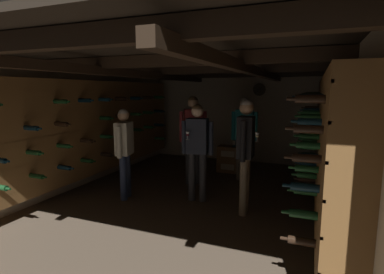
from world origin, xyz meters
TOP-DOWN VIEW (x-y plane):
  - ground_plane at (0.00, 0.00)m, footprint 8.40×8.40m
  - room_shell at (0.00, 0.27)m, footprint 4.72×6.52m
  - wine_crate_stack at (0.16, 2.00)m, footprint 0.52×0.35m
  - display_bottle at (0.27, 1.96)m, footprint 0.08×0.08m
  - person_host_center at (0.13, -0.03)m, footprint 0.54×0.36m
  - person_guest_mid_right at (0.98, -0.24)m, footprint 0.34×0.54m
  - person_guest_far_left at (-0.29, 0.83)m, footprint 0.48×0.43m
  - person_guest_mid_left at (-1.07, -0.37)m, footprint 0.38×0.53m
  - person_guest_far_right at (0.60, 1.45)m, footprint 0.54×0.32m

SIDE VIEW (x-z plane):
  - ground_plane at x=0.00m, z-range 0.00..0.00m
  - wine_crate_stack at x=0.16m, z-range 0.00..0.60m
  - display_bottle at x=0.27m, z-range 0.56..0.91m
  - person_guest_mid_left at x=-1.07m, z-range 0.15..1.71m
  - person_host_center at x=0.13m, z-range 0.17..1.82m
  - person_guest_far_right at x=0.60m, z-range 0.19..1.92m
  - person_guest_mid_right at x=0.98m, z-range 0.19..1.92m
  - person_guest_far_left at x=-0.29m, z-range 0.20..1.95m
  - room_shell at x=0.00m, z-range 0.21..2.62m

